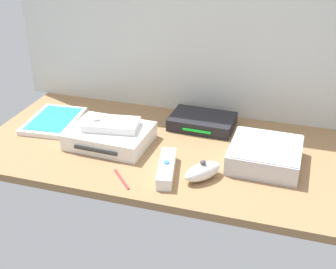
# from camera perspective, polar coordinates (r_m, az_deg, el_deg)

# --- Properties ---
(ground_plane) EXTENTS (1.00, 0.48, 0.02)m
(ground_plane) POSITION_cam_1_polar(r_m,az_deg,el_deg) (1.18, 0.00, -2.14)
(ground_plane) COLOR #936D47
(ground_plane) RESTS_ON ground
(back_wall) EXTENTS (1.10, 0.01, 0.64)m
(back_wall) POSITION_cam_1_polar(r_m,az_deg,el_deg) (1.29, 3.35, 16.12)
(back_wall) COLOR silver
(back_wall) RESTS_ON ground
(game_console) EXTENTS (0.22, 0.17, 0.04)m
(game_console) POSITION_cam_1_polar(r_m,az_deg,el_deg) (1.20, -7.43, -0.18)
(game_console) COLOR white
(game_console) RESTS_ON ground_plane
(mini_computer) EXTENTS (0.17, 0.17, 0.05)m
(mini_computer) POSITION_cam_1_polar(r_m,az_deg,el_deg) (1.12, 12.30, -2.52)
(mini_computer) COLOR silver
(mini_computer) RESTS_ON ground_plane
(game_case) EXTENTS (0.15, 0.20, 0.02)m
(game_case) POSITION_cam_1_polar(r_m,az_deg,el_deg) (1.35, -14.36, 1.73)
(game_case) COLOR white
(game_case) RESTS_ON ground_plane
(network_router) EXTENTS (0.18, 0.13, 0.03)m
(network_router) POSITION_cam_1_polar(r_m,az_deg,el_deg) (1.28, 4.41, 1.67)
(network_router) COLOR black
(network_router) RESTS_ON ground_plane
(remote_wand) EXTENTS (0.07, 0.15, 0.03)m
(remote_wand) POSITION_cam_1_polar(r_m,az_deg,el_deg) (1.06, -0.19, -4.34)
(remote_wand) COLOR white
(remote_wand) RESTS_ON ground_plane
(remote_nunchuk) EXTENTS (0.10, 0.11, 0.05)m
(remote_nunchuk) POSITION_cam_1_polar(r_m,az_deg,el_deg) (1.05, 4.44, -4.71)
(remote_nunchuk) COLOR white
(remote_nunchuk) RESTS_ON ground_plane
(remote_classic_pad) EXTENTS (0.15, 0.10, 0.02)m
(remote_classic_pad) POSITION_cam_1_polar(r_m,az_deg,el_deg) (1.19, -7.28, 1.30)
(remote_classic_pad) COLOR white
(remote_classic_pad) RESTS_ON game_console
(stylus_pen) EXTENTS (0.07, 0.07, 0.01)m
(stylus_pen) POSITION_cam_1_polar(r_m,az_deg,el_deg) (1.05, -5.94, -5.60)
(stylus_pen) COLOR red
(stylus_pen) RESTS_ON ground_plane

